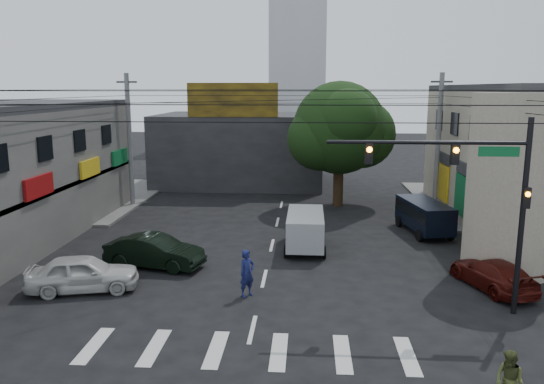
# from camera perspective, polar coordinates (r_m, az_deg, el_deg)

# --- Properties ---
(ground) EXTENTS (160.00, 160.00, 0.00)m
(ground) POSITION_cam_1_polar(r_m,az_deg,el_deg) (21.61, -1.29, -11.14)
(ground) COLOR black
(ground) RESTS_ON ground
(sidewalk_far_left) EXTENTS (16.00, 16.00, 0.15)m
(sidewalk_far_left) POSITION_cam_1_polar(r_m,az_deg,el_deg) (43.55, -23.29, -0.55)
(sidewalk_far_left) COLOR #514F4C
(sidewalk_far_left) RESTS_ON ground
(sidewalk_far_right) EXTENTS (16.00, 16.00, 0.15)m
(sidewalk_far_right) POSITION_cam_1_polar(r_m,az_deg,el_deg) (42.01, 26.44, -1.21)
(sidewalk_far_right) COLOR #514F4C
(sidewalk_far_right) RESTS_ON ground
(corner_column) EXTENTS (4.00, 4.00, 8.00)m
(corner_column) POSITION_cam_1_polar(r_m,az_deg,el_deg) (25.95, 24.52, 0.83)
(corner_column) COLOR gray
(corner_column) RESTS_ON ground
(building_far) EXTENTS (14.00, 10.00, 6.00)m
(building_far) POSITION_cam_1_polar(r_m,az_deg,el_deg) (46.58, -3.34, 4.69)
(building_far) COLOR #232326
(building_far) RESTS_ON ground
(billboard) EXTENTS (7.00, 0.30, 2.60)m
(billboard) POSITION_cam_1_polar(r_m,az_deg,el_deg) (41.44, -4.27, 9.84)
(billboard) COLOR olive
(billboard) RESTS_ON building_far
(tower_distant) EXTENTS (9.00, 9.00, 44.00)m
(tower_distant) POSITION_cam_1_polar(r_m,az_deg,el_deg) (91.00, 2.85, 19.80)
(tower_distant) COLOR silver
(tower_distant) RESTS_ON ground
(street_tree) EXTENTS (6.40, 6.40, 8.70)m
(street_tree) POSITION_cam_1_polar(r_m,az_deg,el_deg) (37.08, 7.28, 6.82)
(street_tree) COLOR black
(street_tree) RESTS_ON ground
(traffic_gantry) EXTENTS (7.10, 0.35, 7.20)m
(traffic_gantry) POSITION_cam_1_polar(r_m,az_deg,el_deg) (20.12, 21.16, 0.78)
(traffic_gantry) COLOR black
(traffic_gantry) RESTS_ON ground
(utility_pole_far_left) EXTENTS (0.32, 0.32, 9.20)m
(utility_pole_far_left) POSITION_cam_1_polar(r_m,az_deg,el_deg) (38.14, -15.06, 5.33)
(utility_pole_far_left) COLOR #59595B
(utility_pole_far_left) RESTS_ON ground
(utility_pole_far_right) EXTENTS (0.32, 0.32, 9.20)m
(utility_pole_far_right) POSITION_cam_1_polar(r_m,az_deg,el_deg) (37.12, 17.44, 5.05)
(utility_pole_far_right) COLOR #59595B
(utility_pole_far_right) RESTS_ON ground
(dark_sedan) EXTENTS (3.54, 5.26, 1.51)m
(dark_sedan) POSITION_cam_1_polar(r_m,az_deg,el_deg) (25.26, -12.52, -6.26)
(dark_sedan) COLOR black
(dark_sedan) RESTS_ON ground
(white_compact) EXTENTS (3.78, 5.22, 1.51)m
(white_compact) POSITION_cam_1_polar(r_m,az_deg,el_deg) (23.21, -19.67, -8.23)
(white_compact) COLOR #BBBAB6
(white_compact) RESTS_ON ground
(maroon_sedan) EXTENTS (4.30, 5.36, 1.26)m
(maroon_sedan) POSITION_cam_1_polar(r_m,az_deg,el_deg) (23.97, 22.63, -8.14)
(maroon_sedan) COLOR #410D09
(maroon_sedan) RESTS_ON ground
(silver_minivan) EXTENTS (4.39, 1.86, 1.89)m
(silver_minivan) POSITION_cam_1_polar(r_m,az_deg,el_deg) (27.40, 3.60, -4.23)
(silver_minivan) COLOR #B2B4BB
(silver_minivan) RESTS_ON ground
(navy_van) EXTENTS (5.28, 3.49, 1.85)m
(navy_van) POSITION_cam_1_polar(r_m,az_deg,el_deg) (31.52, 16.04, -2.65)
(navy_van) COLOR black
(navy_van) RESTS_ON ground
(traffic_officer) EXTENTS (1.16, 1.16, 1.92)m
(traffic_officer) POSITION_cam_1_polar(r_m,az_deg,el_deg) (21.31, -2.71, -8.71)
(traffic_officer) COLOR #151949
(traffic_officer) RESTS_ON ground
(pedestrian_olive) EXTENTS (1.33, 1.32, 1.61)m
(pedestrian_olive) POSITION_cam_1_polar(r_m,az_deg,el_deg) (15.64, 24.17, -18.05)
(pedestrian_olive) COLOR #3E4620
(pedestrian_olive) RESTS_ON ground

